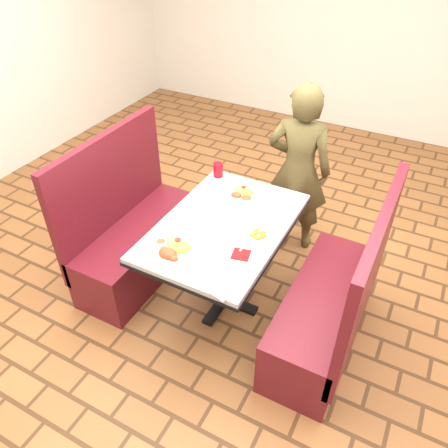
{
  "coord_description": "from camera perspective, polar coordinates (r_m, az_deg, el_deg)",
  "views": [
    {
      "loc": [
        1.08,
        -2.05,
        2.55
      ],
      "look_at": [
        0.0,
        0.0,
        0.75
      ],
      "focal_mm": 35.0,
      "sensor_mm": 36.0,
      "label": 1
    }
  ],
  "objects": [
    {
      "name": "spoon_utensil",
      "position": [
        2.75,
        2.8,
        -2.81
      ],
      "size": [
        0.02,
        0.13,
        0.0
      ],
      "primitive_type": "cube",
      "rotation": [
        0.0,
        0.0,
        -0.1
      ],
      "color": "#BDBDC1",
      "rests_on": "dining_table"
    },
    {
      "name": "room",
      "position": [
        2.4,
        -0.0,
        22.5
      ],
      "size": [
        7.0,
        7.04,
        2.82
      ],
      "color": "#965D31",
      "rests_on": "ground"
    },
    {
      "name": "far_dinner_plate",
      "position": [
        3.2,
        2.44,
        4.12
      ],
      "size": [
        0.24,
        0.24,
        0.06
      ],
      "rotation": [
        0.0,
        0.0,
        -0.33
      ],
      "color": "white",
      "rests_on": "dining_table"
    },
    {
      "name": "lettuce_shreds",
      "position": [
        2.96,
        1.23,
        0.42
      ],
      "size": [
        0.28,
        0.32,
        0.0
      ],
      "primitive_type": null,
      "color": "#84B749",
      "rests_on": "dining_table"
    },
    {
      "name": "knife_utensil",
      "position": [
        2.75,
        -5.24,
        -2.91
      ],
      "size": [
        0.09,
        0.16,
        0.0
      ],
      "primitive_type": "cube",
      "rotation": [
        0.0,
        0.0,
        0.45
      ],
      "color": "silver",
      "rests_on": "dining_table"
    },
    {
      "name": "fork_utensil",
      "position": [
        2.71,
        -6.2,
        -3.77
      ],
      "size": [
        0.07,
        0.13,
        0.0
      ],
      "primitive_type": "cube",
      "rotation": [
        0.0,
        0.0,
        -0.46
      ],
      "color": "silver",
      "rests_on": "dining_table"
    },
    {
      "name": "paper_napkin",
      "position": [
        2.49,
        -0.69,
        -8.07
      ],
      "size": [
        0.23,
        0.19,
        0.01
      ],
      "primitive_type": "cube",
      "rotation": [
        0.0,
        0.0,
        -0.26
      ],
      "color": "white",
      "rests_on": "dining_table"
    },
    {
      "name": "red_tumbler",
      "position": [
        3.41,
        -0.77,
        7.09
      ],
      "size": [
        0.07,
        0.07,
        0.11
      ],
      "primitive_type": "cylinder",
      "color": "red",
      "rests_on": "dining_table"
    },
    {
      "name": "diner_person",
      "position": [
        3.61,
        9.65,
        6.9
      ],
      "size": [
        0.57,
        0.41,
        1.45
      ],
      "primitive_type": "imported",
      "rotation": [
        0.0,
        0.0,
        3.27
      ],
      "color": "brown",
      "rests_on": "ground"
    },
    {
      "name": "plantain_plate",
      "position": [
        2.83,
        4.52,
        -1.45
      ],
      "size": [
        0.17,
        0.17,
        0.03
      ],
      "rotation": [
        0.0,
        0.0,
        0.35
      ],
      "color": "white",
      "rests_on": "dining_table"
    },
    {
      "name": "dining_table",
      "position": [
        2.99,
        -0.0,
        -1.46
      ],
      "size": [
        0.81,
        1.21,
        0.75
      ],
      "color": "#B7BABC",
      "rests_on": "ground"
    },
    {
      "name": "booth_bench_right",
      "position": [
        3.03,
        13.72,
        -10.66
      ],
      "size": [
        0.47,
        1.2,
        1.17
      ],
      "color": "maroon",
      "rests_on": "ground"
    },
    {
      "name": "booth_bench_left",
      "position": [
        3.55,
        -11.47,
        -1.68
      ],
      "size": [
        0.47,
        1.2,
        1.17
      ],
      "color": "maroon",
      "rests_on": "ground"
    },
    {
      "name": "maroon_napkin",
      "position": [
        2.69,
        2.23,
        -4.0
      ],
      "size": [
        0.13,
        0.13,
        0.0
      ],
      "primitive_type": "cube",
      "rotation": [
        0.0,
        0.0,
        0.22
      ],
      "color": "maroon",
      "rests_on": "dining_table"
    },
    {
      "name": "near_dinner_plate",
      "position": [
        2.71,
        -6.64,
        -3.17
      ],
      "size": [
        0.28,
        0.28,
        0.09
      ],
      "rotation": [
        0.0,
        0.0,
        -0.08
      ],
      "color": "white",
      "rests_on": "dining_table"
    }
  ]
}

